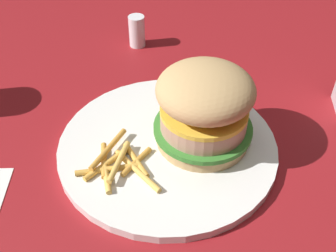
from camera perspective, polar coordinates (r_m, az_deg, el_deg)
ground_plane at (r=0.56m, az=-0.20°, el=-2.58°), size 1.60×1.60×0.00m
plate at (r=0.55m, az=-0.00°, el=-2.80°), size 0.28×0.28×0.01m
sandwich at (r=0.52m, az=4.95°, el=2.58°), size 0.13×0.13×0.11m
fries_pile at (r=0.52m, az=-6.79°, el=-5.06°), size 0.10×0.11×0.01m
salt_shaker at (r=0.75m, az=-4.24°, el=12.70°), size 0.03×0.03×0.06m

